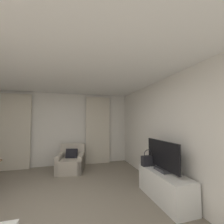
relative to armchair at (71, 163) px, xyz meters
The scene contains 10 objects.
ground_plane 2.29m from the armchair, 100.13° to the right, with size 12.00×12.00×0.00m, color gray.
wall_window 1.35m from the armchair, 116.73° to the left, with size 5.12×0.06×2.60m.
wall_right 3.25m from the armchair, 46.39° to the right, with size 0.06×6.12×2.60m.
ceiling 3.27m from the armchair, 100.13° to the right, with size 5.12×6.12×0.06m, color white.
curtain_left_panel 2.13m from the armchair, 159.51° to the left, with size 0.90×0.06×2.50m.
curtain_right_panel 1.53m from the armchair, 34.21° to the left, with size 0.90×0.06×2.50m.
armchair is the anchor object (origin of this frame).
tv_console 2.88m from the armchair, 50.89° to the right, with size 0.49×1.29×0.56m.
tv_flatscreen 2.90m from the armchair, 50.33° to the right, with size 0.20×1.04×0.62m.
handbag_primary 2.50m from the armchair, 46.19° to the right, with size 0.30×0.14×0.37m.
Camera 1 is at (0.37, -2.64, 1.59)m, focal length 23.46 mm.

